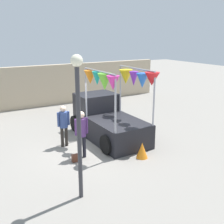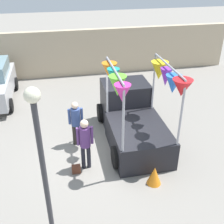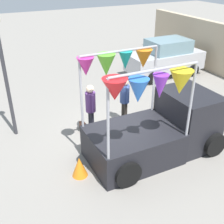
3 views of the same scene
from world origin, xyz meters
TOP-DOWN VIEW (x-y plane):
  - ground_plane at (0.00, 0.00)m, footprint 60.00×60.00m
  - vendor_truck at (1.35, 0.83)m, footprint 2.50×4.16m
  - person_customer at (-0.58, -0.68)m, footprint 0.53×0.34m
  - person_vendor at (-0.74, 0.71)m, footprint 0.53×0.34m
  - handbag at (-0.93, -0.88)m, footprint 0.28×0.16m
  - street_lamp at (-1.71, -3.08)m, footprint 0.32×0.32m
  - brick_boundary_wall at (0.00, 7.75)m, footprint 18.00×0.36m
  - folded_kite_bundle_tangerine at (1.35, -1.84)m, footprint 0.61×0.61m

SIDE VIEW (x-z plane):
  - ground_plane at x=0.00m, z-range 0.00..0.00m
  - handbag at x=-0.93m, z-range 0.00..0.28m
  - folded_kite_bundle_tangerine at x=1.35m, z-range 0.00..0.60m
  - vendor_truck at x=1.35m, z-range -0.62..2.53m
  - person_vendor at x=-0.74m, z-range 0.18..1.91m
  - person_customer at x=-0.58m, z-range 0.20..2.00m
  - brick_boundary_wall at x=0.00m, z-range 0.00..2.60m
  - street_lamp at x=-1.71m, z-range 0.61..4.63m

